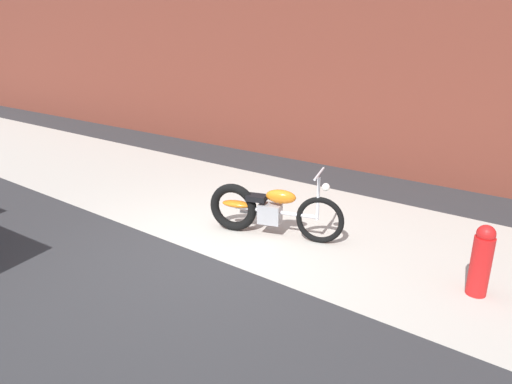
% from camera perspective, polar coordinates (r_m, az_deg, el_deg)
% --- Properties ---
extents(ground_plane, '(80.00, 80.00, 0.00)m').
position_cam_1_polar(ground_plane, '(6.07, -6.69, -7.93)').
color(ground_plane, '#2D2D30').
extents(sidewalk_slab, '(36.00, 3.50, 0.01)m').
position_cam_1_polar(sidewalk_slab, '(7.30, 2.82, -3.00)').
color(sidewalk_slab, '#B2ADA3').
rests_on(sidewalk_slab, ground).
extents(brick_building_wall, '(36.00, 0.50, 6.09)m').
position_cam_1_polar(brick_building_wall, '(9.83, 15.36, 20.16)').
color(brick_building_wall, brown).
rests_on(brick_building_wall, ground).
extents(motorcycle_orange, '(1.94, 0.84, 1.03)m').
position_cam_1_polar(motorcycle_orange, '(6.46, 1.14, -2.21)').
color(motorcycle_orange, black).
rests_on(motorcycle_orange, ground).
extents(fire_hydrant, '(0.22, 0.22, 0.84)m').
position_cam_1_polar(fire_hydrant, '(5.55, 26.76, -7.76)').
color(fire_hydrant, red).
rests_on(fire_hydrant, ground).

